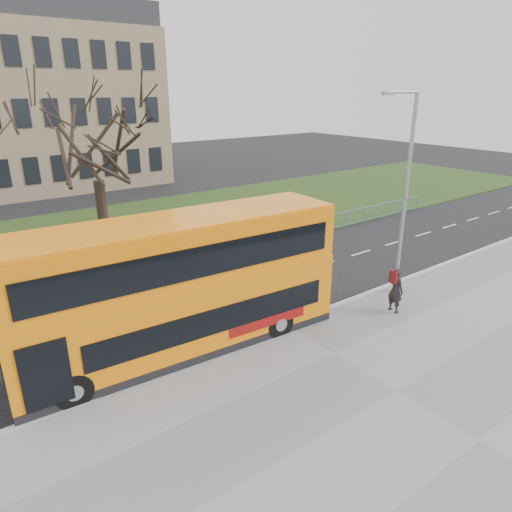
% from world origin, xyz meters
% --- Properties ---
extents(ground, '(120.00, 120.00, 0.00)m').
position_xyz_m(ground, '(0.00, 0.00, 0.00)').
color(ground, black).
rests_on(ground, ground).
extents(pavement, '(80.00, 10.50, 0.12)m').
position_xyz_m(pavement, '(0.00, -6.75, 0.06)').
color(pavement, slate).
rests_on(pavement, ground).
extents(kerb, '(80.00, 0.20, 0.14)m').
position_xyz_m(kerb, '(0.00, -1.55, 0.07)').
color(kerb, '#98989A').
rests_on(kerb, ground).
extents(grass_verge, '(80.00, 15.40, 0.08)m').
position_xyz_m(grass_verge, '(0.00, 14.30, 0.04)').
color(grass_verge, '#223714').
rests_on(grass_verge, ground).
extents(guard_railing, '(40.00, 0.12, 1.10)m').
position_xyz_m(guard_railing, '(0.00, 6.60, 0.55)').
color(guard_railing, '#6896BA').
rests_on(guard_railing, ground).
extents(bare_tree, '(7.18, 7.18, 10.26)m').
position_xyz_m(bare_tree, '(-3.00, 10.00, 5.21)').
color(bare_tree, black).
rests_on(bare_tree, grass_verge).
extents(yellow_bus, '(11.55, 3.42, 4.78)m').
position_xyz_m(yellow_bus, '(-3.95, -0.51, 2.56)').
color(yellow_bus, orange).
rests_on(yellow_bus, ground).
extents(pedestrian, '(0.46, 0.70, 1.90)m').
position_xyz_m(pedestrian, '(4.31, -3.32, 1.07)').
color(pedestrian, black).
rests_on(pedestrian, pavement).
extents(street_lamp, '(1.82, 0.47, 8.64)m').
position_xyz_m(street_lamp, '(5.89, -2.08, 4.86)').
color(street_lamp, '#93949B').
rests_on(street_lamp, pavement).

